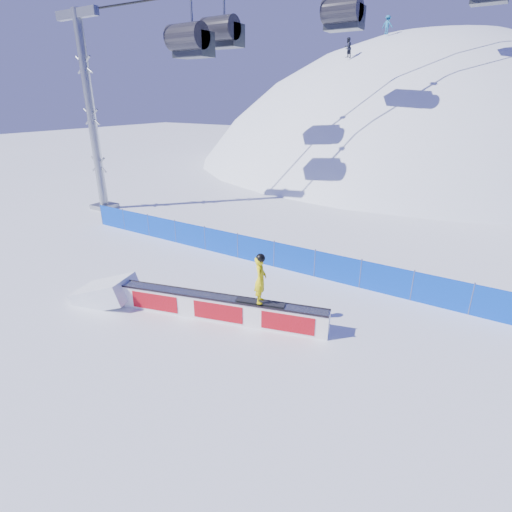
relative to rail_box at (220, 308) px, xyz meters
The scene contains 7 objects.
ground 1.90m from the rail_box, 164.07° to the left, with size 160.00×160.00×0.00m, color white.
snow_hill 46.37m from the rail_box, 92.39° to the left, with size 64.00×64.00×64.00m.
safety_fence 5.31m from the rail_box, 109.50° to the left, with size 22.05×0.05×1.30m.
rail_box is the anchor object (origin of this frame).
snow_ramp 4.68m from the rail_box, 164.55° to the right, with size 2.15×1.43×0.81m, color white, non-canonical shape.
snowboarder 1.94m from the rail_box, 15.45° to the left, with size 1.68×0.73×1.73m.
distant_skiers 32.61m from the rail_box, 90.28° to the left, with size 16.69×7.59×5.84m.
Camera 1 is at (9.29, -10.02, 7.23)m, focal length 28.00 mm.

